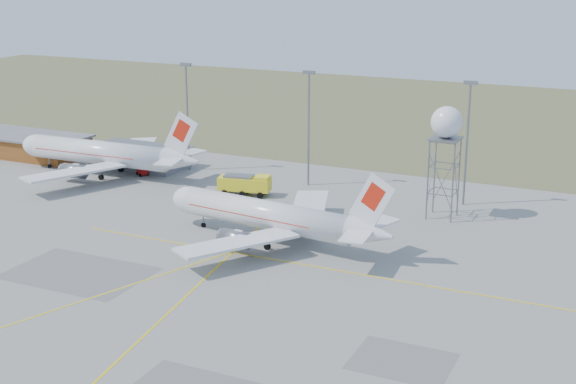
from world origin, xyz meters
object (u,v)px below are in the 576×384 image
at_px(fire_truck, 246,185).
at_px(airliner_main, 270,216).
at_px(baggage_tug, 142,172).
at_px(radar_tower, 445,156).
at_px(airliner_far, 103,154).

bearing_deg(fire_truck, airliner_main, -65.15).
height_order(fire_truck, baggage_tug, fire_truck).
height_order(airliner_main, radar_tower, radar_tower).
bearing_deg(radar_tower, fire_truck, -176.30).
bearing_deg(radar_tower, baggage_tug, 178.85).
xyz_separation_m(airliner_far, radar_tower, (63.99, 1.73, 5.81)).
xyz_separation_m(airliner_far, baggage_tug, (6.58, 2.88, -3.45)).
bearing_deg(airliner_far, airliner_main, 154.62).
distance_m(radar_tower, fire_truck, 34.66).
bearing_deg(airliner_far, fire_truck, 177.77).
xyz_separation_m(airliner_main, baggage_tug, (-38.03, 22.73, -3.20)).
distance_m(airliner_main, baggage_tug, 44.42).
height_order(airliner_far, fire_truck, airliner_far).
relative_size(airliner_far, baggage_tug, 15.02).
height_order(airliner_far, baggage_tug, airliner_far).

